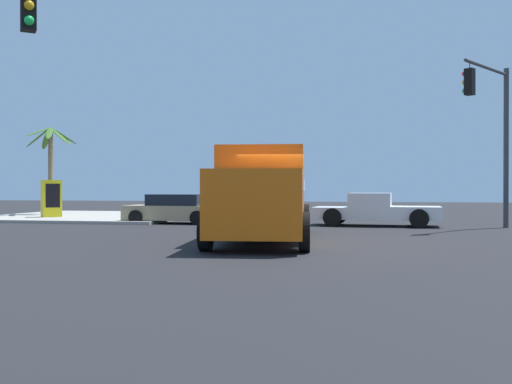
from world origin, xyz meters
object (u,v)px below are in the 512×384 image
delivery_truck (265,192)px  sedan_tan (174,209)px  pickup_white (375,209)px  palm_tree_far (51,153)px  traffic_light_primary (495,122)px  vending_machine_red (51,198)px

delivery_truck → sedan_tan: size_ratio=1.94×
pickup_white → palm_tree_far: palm_tree_far is taller
sedan_tan → palm_tree_far: (4.38, 8.73, 2.92)m
delivery_truck → palm_tree_far: (11.42, 14.12, 2.09)m
traffic_light_primary → palm_tree_far: 22.77m
traffic_light_primary → pickup_white: size_ratio=1.19×
delivery_truck → palm_tree_far: size_ratio=1.74×
sedan_tan → vending_machine_red: (1.66, 7.08, 0.44)m
delivery_truck → pickup_white: bearing=-26.4°
traffic_light_primary → sedan_tan: size_ratio=1.46×
delivery_truck → pickup_white: 7.85m
pickup_white → palm_tree_far: (4.43, 17.59, 2.82)m
pickup_white → traffic_light_primary: bearing=-103.7°
traffic_light_primary → vending_machine_red: size_ratio=3.44×
pickup_white → vending_machine_red: size_ratio=2.88×
traffic_light_primary → vending_machine_red: bearing=82.2°
palm_tree_far → pickup_white: bearing=-104.1°
sedan_tan → palm_tree_far: 10.19m
traffic_light_primary → vending_machine_red: 20.85m
delivery_truck → vending_machine_red: size_ratio=4.56×
vending_machine_red → palm_tree_far: 4.04m
delivery_truck → sedan_tan: (7.04, 5.39, -0.83)m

